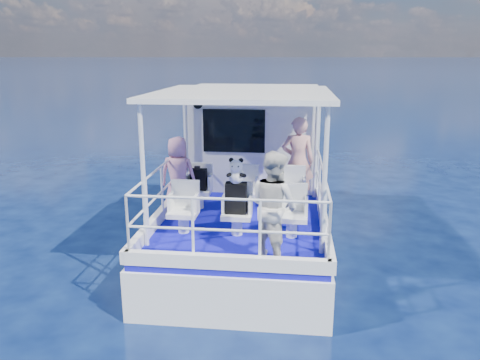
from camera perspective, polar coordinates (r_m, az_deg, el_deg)
name	(u,v)px	position (r m, az deg, el deg)	size (l,w,h in m)	color
ground	(244,257)	(9.17, 0.47, -9.36)	(2000.00, 2000.00, 0.00)	#071236
hull	(249,238)	(10.09, 1.08, -7.03)	(3.00, 7.00, 1.60)	white
deck	(249,200)	(9.80, 1.10, -2.42)	(2.90, 6.90, 0.10)	#0F0B9D
cabin	(255,135)	(10.79, 1.79, 5.48)	(2.85, 2.00, 2.20)	white
canopy	(243,93)	(8.18, 0.37, 10.50)	(3.00, 3.20, 0.08)	white
canopy_posts	(243,159)	(8.30, 0.32, 2.61)	(2.77, 2.97, 2.20)	white
railings	(241,196)	(8.14, 0.07, -2.01)	(2.84, 3.59, 1.00)	white
seat_port_fwd	(199,199)	(9.10, -5.03, -2.27)	(0.48, 0.46, 0.38)	white
seat_center_fwd	(245,200)	(8.97, 0.62, -2.47)	(0.48, 0.46, 0.38)	white
seat_stbd_fwd	(292,202)	(8.92, 6.39, -2.65)	(0.48, 0.46, 0.38)	white
seat_port_aft	(184,221)	(7.90, -6.89, -5.04)	(0.48, 0.46, 0.38)	white
seat_center_aft	(237,224)	(7.74, -0.37, -5.33)	(0.48, 0.46, 0.38)	white
seat_stbd_aft	(292,226)	(7.69, 6.33, -5.56)	(0.48, 0.46, 0.38)	white
passenger_port_fwd	(178,174)	(8.86, -7.55, 0.71)	(0.53, 0.38, 1.43)	pink
passenger_stbd_fwd	(298,161)	(9.18, 7.05, 2.25)	(0.64, 0.42, 1.75)	#DC958E
passenger_stbd_aft	(274,206)	(6.70, 4.14, -3.16)	(0.77, 0.60, 1.59)	silver
backpack_port	(199,179)	(8.96, -5.07, 0.07)	(0.31, 0.17, 0.40)	black
backpack_center	(236,198)	(7.59, -0.48, -2.21)	(0.34, 0.19, 0.51)	black
compact_camera	(197,168)	(8.89, -5.23, 1.50)	(0.11, 0.06, 0.06)	black
panda	(236,171)	(7.44, -0.48, 1.13)	(0.27, 0.22, 0.41)	white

